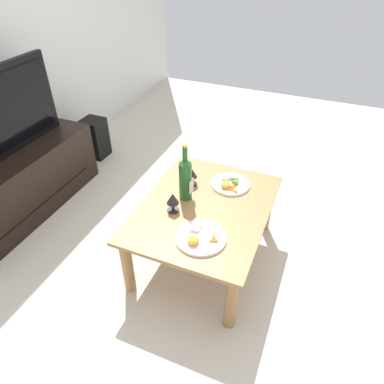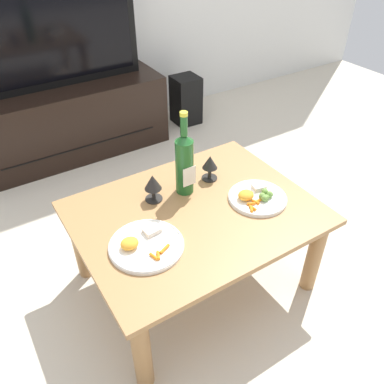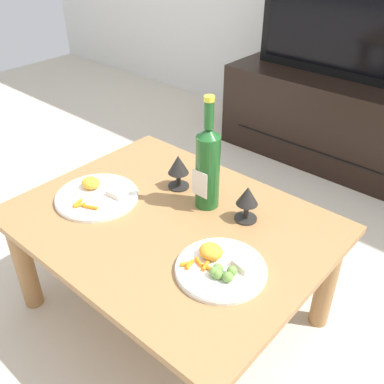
# 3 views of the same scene
# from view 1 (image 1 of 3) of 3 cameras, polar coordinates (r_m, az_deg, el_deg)

# --- Properties ---
(ground_plane) EXTENTS (6.40, 6.40, 0.00)m
(ground_plane) POSITION_cam_1_polar(r_m,az_deg,el_deg) (2.50, 1.87, -10.19)
(ground_plane) COLOR beige
(dining_table) EXTENTS (1.01, 0.78, 0.44)m
(dining_table) POSITION_cam_1_polar(r_m,az_deg,el_deg) (2.24, 2.05, -3.86)
(dining_table) COLOR #9E7042
(dining_table) RESTS_ON ground_plane
(tv_stand) EXTENTS (1.34, 0.49, 0.50)m
(tv_stand) POSITION_cam_1_polar(r_m,az_deg,el_deg) (3.03, -26.65, 1.11)
(tv_stand) COLOR black
(tv_stand) RESTS_ON ground_plane
(floor_speaker) EXTENTS (0.21, 0.21, 0.39)m
(floor_speaker) POSITION_cam_1_polar(r_m,az_deg,el_deg) (3.59, -15.50, 8.47)
(floor_speaker) COLOR black
(floor_speaker) RESTS_ON ground_plane
(wine_bottle) EXTENTS (0.08, 0.08, 0.39)m
(wine_bottle) POSITION_cam_1_polar(r_m,az_deg,el_deg) (2.17, -1.08, 2.37)
(wine_bottle) COLOR #1E5923
(wine_bottle) RESTS_ON dining_table
(goblet_left) EXTENTS (0.08, 0.08, 0.13)m
(goblet_left) POSITION_cam_1_polar(r_m,az_deg,el_deg) (2.11, -3.15, -1.25)
(goblet_left) COLOR black
(goblet_left) RESTS_ON dining_table
(goblet_right) EXTENTS (0.07, 0.07, 0.13)m
(goblet_right) POSITION_cam_1_polar(r_m,az_deg,el_deg) (2.33, -0.03, 2.92)
(goblet_right) COLOR black
(goblet_right) RESTS_ON dining_table
(dinner_plate_left) EXTENTS (0.29, 0.29, 0.05)m
(dinner_plate_left) POSITION_cam_1_polar(r_m,az_deg,el_deg) (1.97, 1.33, -7.40)
(dinner_plate_left) COLOR white
(dinner_plate_left) RESTS_ON dining_table
(dinner_plate_right) EXTENTS (0.26, 0.26, 0.05)m
(dinner_plate_right) POSITION_cam_1_polar(r_m,az_deg,el_deg) (2.38, 6.26, 1.32)
(dinner_plate_right) COLOR white
(dinner_plate_right) RESTS_ON dining_table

